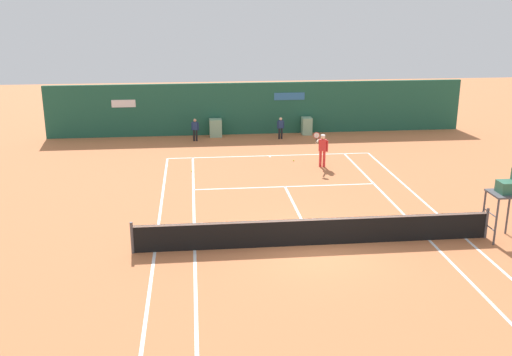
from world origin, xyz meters
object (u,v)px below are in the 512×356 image
(umpire_chair, at_px, (506,193))
(ball_kid_right_post, at_px, (195,128))
(tennis_ball_near_service_line, at_px, (192,171))
(ball_kid_centre_post, at_px, (281,127))
(player_on_baseline, at_px, (322,148))
(tennis_ball_mid_court, at_px, (294,160))

(umpire_chair, relative_size, ball_kid_right_post, 1.90)
(umpire_chair, xyz_separation_m, tennis_ball_near_service_line, (-10.52, 9.35, -1.65))
(umpire_chair, height_order, ball_kid_centre_post, umpire_chair)
(ball_kid_centre_post, relative_size, ball_kid_right_post, 0.98)
(player_on_baseline, relative_size, ball_kid_centre_post, 1.43)
(ball_kid_centre_post, bearing_deg, umpire_chair, 106.41)
(tennis_ball_mid_court, bearing_deg, tennis_ball_near_service_line, -165.34)
(player_on_baseline, distance_m, ball_kid_centre_post, 6.21)
(tennis_ball_mid_court, distance_m, tennis_ball_near_service_line, 5.32)
(ball_kid_centre_post, bearing_deg, tennis_ball_mid_court, 86.95)
(player_on_baseline, height_order, tennis_ball_near_service_line, player_on_baseline)
(ball_kid_right_post, bearing_deg, tennis_ball_near_service_line, 94.42)
(umpire_chair, height_order, player_on_baseline, umpire_chair)
(player_on_baseline, height_order, ball_kid_centre_post, player_on_baseline)
(ball_kid_right_post, distance_m, tennis_ball_near_service_line, 6.30)
(player_on_baseline, distance_m, ball_kid_right_post, 8.63)
(ball_kid_centre_post, height_order, ball_kid_right_post, ball_kid_right_post)
(umpire_chair, distance_m, tennis_ball_near_service_line, 14.17)
(tennis_ball_mid_court, bearing_deg, umpire_chair, -63.29)
(ball_kid_centre_post, relative_size, tennis_ball_near_service_line, 18.82)
(tennis_ball_near_service_line, bearing_deg, tennis_ball_mid_court, 14.66)
(umpire_chair, distance_m, tennis_ball_mid_court, 12.08)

